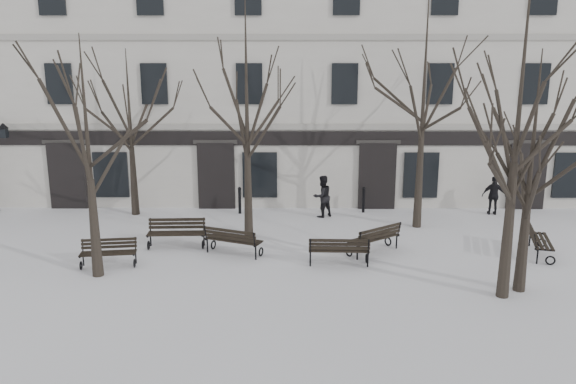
{
  "coord_description": "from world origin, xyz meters",
  "views": [
    {
      "loc": [
        -0.24,
        -15.99,
        6.29
      ],
      "look_at": [
        -0.35,
        3.0,
        1.88
      ],
      "focal_mm": 35.0,
      "sensor_mm": 36.0,
      "label": 1
    }
  ],
  "objects_px": {
    "tree_1": "(87,130)",
    "bench_2": "(339,250)",
    "bench_3": "(176,232)",
    "tree_3": "(533,145)",
    "bench_0": "(108,252)",
    "bench_5": "(538,240)",
    "tree_2": "(521,92)",
    "bench_1": "(233,240)",
    "bench_4": "(375,238)"
  },
  "relations": [
    {
      "from": "tree_1",
      "to": "bench_0",
      "type": "distance_m",
      "value": 4.04
    },
    {
      "from": "bench_2",
      "to": "bench_3",
      "type": "xyz_separation_m",
      "value": [
        -5.5,
        1.79,
        0.02
      ]
    },
    {
      "from": "bench_1",
      "to": "bench_2",
      "type": "bearing_deg",
      "value": -172.31
    },
    {
      "from": "bench_1",
      "to": "bench_4",
      "type": "xyz_separation_m",
      "value": [
        4.77,
        0.22,
        0.01
      ]
    },
    {
      "from": "tree_3",
      "to": "bench_3",
      "type": "relative_size",
      "value": 3.33
    },
    {
      "from": "tree_1",
      "to": "bench_4",
      "type": "bearing_deg",
      "value": 13.7
    },
    {
      "from": "tree_2",
      "to": "bench_1",
      "type": "height_order",
      "value": "tree_2"
    },
    {
      "from": "tree_1",
      "to": "tree_2",
      "type": "bearing_deg",
      "value": -7.26
    },
    {
      "from": "bench_5",
      "to": "tree_1",
      "type": "bearing_deg",
      "value": 113.5
    },
    {
      "from": "tree_3",
      "to": "bench_2",
      "type": "bearing_deg",
      "value": 158.08
    },
    {
      "from": "tree_1",
      "to": "bench_3",
      "type": "xyz_separation_m",
      "value": [
        1.84,
        2.72,
        -3.88
      ]
    },
    {
      "from": "bench_3",
      "to": "bench_4",
      "type": "bearing_deg",
      "value": -7.87
    },
    {
      "from": "bench_4",
      "to": "bench_1",
      "type": "bearing_deg",
      "value": -34.74
    },
    {
      "from": "tree_3",
      "to": "bench_3",
      "type": "bearing_deg",
      "value": 160.09
    },
    {
      "from": "tree_1",
      "to": "tree_2",
      "type": "distance_m",
      "value": 11.79
    },
    {
      "from": "bench_4",
      "to": "bench_5",
      "type": "height_order",
      "value": "bench_4"
    },
    {
      "from": "tree_2",
      "to": "bench_0",
      "type": "relative_size",
      "value": 5.01
    },
    {
      "from": "tree_3",
      "to": "bench_0",
      "type": "xyz_separation_m",
      "value": [
        -12.19,
        1.89,
        -3.68
      ]
    },
    {
      "from": "tree_1",
      "to": "bench_2",
      "type": "xyz_separation_m",
      "value": [
        7.34,
        0.93,
        -3.9
      ]
    },
    {
      "from": "tree_2",
      "to": "bench_3",
      "type": "xyz_separation_m",
      "value": [
        -9.8,
        4.2,
        -5.02
      ]
    },
    {
      "from": "tree_2",
      "to": "bench_0",
      "type": "distance_m",
      "value": 12.85
    },
    {
      "from": "tree_1",
      "to": "bench_5",
      "type": "distance_m",
      "value": 14.72
    },
    {
      "from": "tree_1",
      "to": "bench_3",
      "type": "bearing_deg",
      "value": 55.89
    },
    {
      "from": "bench_0",
      "to": "bench_4",
      "type": "bearing_deg",
      "value": 0.8
    },
    {
      "from": "bench_0",
      "to": "bench_3",
      "type": "xyz_separation_m",
      "value": [
        1.77,
        1.89,
        0.07
      ]
    },
    {
      "from": "bench_0",
      "to": "bench_1",
      "type": "xyz_separation_m",
      "value": [
        3.81,
        1.06,
        0.06
      ]
    },
    {
      "from": "bench_0",
      "to": "bench_1",
      "type": "height_order",
      "value": "bench_1"
    },
    {
      "from": "tree_3",
      "to": "bench_4",
      "type": "bearing_deg",
      "value": 138.83
    },
    {
      "from": "tree_3",
      "to": "tree_2",
      "type": "bearing_deg",
      "value": -145.54
    },
    {
      "from": "tree_3",
      "to": "bench_3",
      "type": "xyz_separation_m",
      "value": [
        -10.43,
        3.78,
        -3.61
      ]
    },
    {
      "from": "tree_3",
      "to": "bench_1",
      "type": "xyz_separation_m",
      "value": [
        -8.38,
        2.95,
        -3.62
      ]
    },
    {
      "from": "tree_1",
      "to": "bench_1",
      "type": "relative_size",
      "value": 3.5
    },
    {
      "from": "tree_1",
      "to": "tree_3",
      "type": "distance_m",
      "value": 12.32
    },
    {
      "from": "bench_2",
      "to": "bench_3",
      "type": "relative_size",
      "value": 0.97
    },
    {
      "from": "tree_1",
      "to": "tree_2",
      "type": "relative_size",
      "value": 0.8
    },
    {
      "from": "bench_2",
      "to": "bench_4",
      "type": "relative_size",
      "value": 0.98
    },
    {
      "from": "bench_2",
      "to": "tree_2",
      "type": "bearing_deg",
      "value": 152.52
    },
    {
      "from": "tree_3",
      "to": "bench_1",
      "type": "bearing_deg",
      "value": 160.64
    },
    {
      "from": "bench_0",
      "to": "bench_4",
      "type": "height_order",
      "value": "bench_4"
    },
    {
      "from": "bench_4",
      "to": "bench_2",
      "type": "bearing_deg",
      "value": 4.66
    },
    {
      "from": "tree_2",
      "to": "bench_2",
      "type": "height_order",
      "value": "tree_2"
    },
    {
      "from": "tree_1",
      "to": "bench_4",
      "type": "distance_m",
      "value": 9.71
    },
    {
      "from": "bench_0",
      "to": "bench_3",
      "type": "distance_m",
      "value": 2.59
    },
    {
      "from": "tree_1",
      "to": "bench_5",
      "type": "height_order",
      "value": "tree_1"
    },
    {
      "from": "tree_3",
      "to": "bench_5",
      "type": "height_order",
      "value": "tree_3"
    },
    {
      "from": "tree_1",
      "to": "tree_2",
      "type": "height_order",
      "value": "tree_2"
    },
    {
      "from": "bench_2",
      "to": "bench_3",
      "type": "distance_m",
      "value": 5.78
    },
    {
      "from": "tree_3",
      "to": "bench_3",
      "type": "distance_m",
      "value": 11.66
    },
    {
      "from": "bench_3",
      "to": "bench_5",
      "type": "xyz_separation_m",
      "value": [
        12.22,
        -0.77,
        -0.0
      ]
    },
    {
      "from": "bench_1",
      "to": "bench_2",
      "type": "relative_size",
      "value": 1.05
    }
  ]
}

